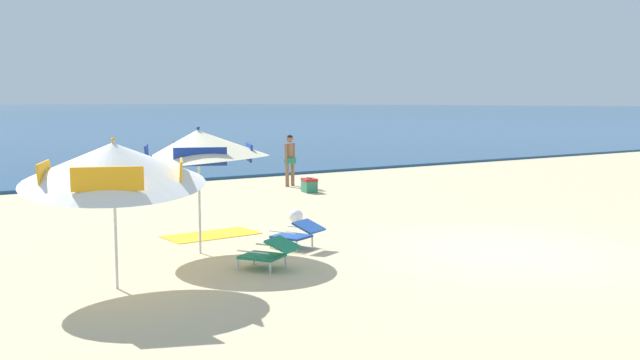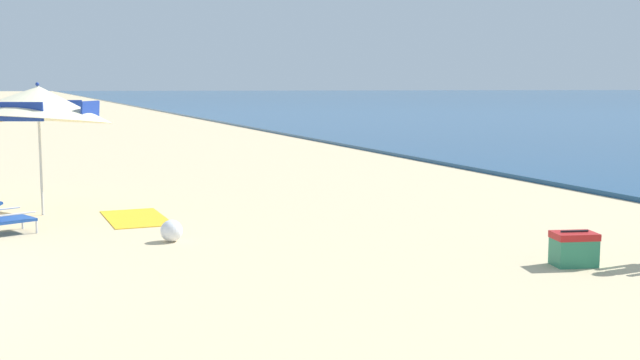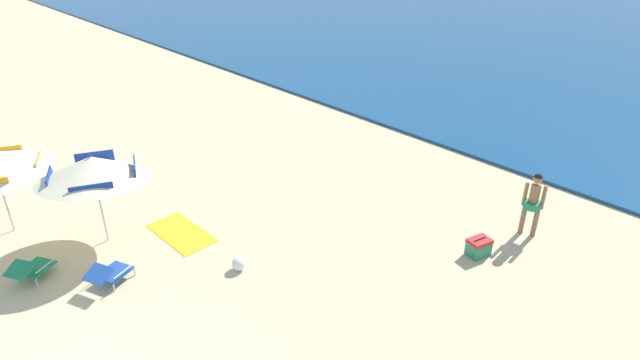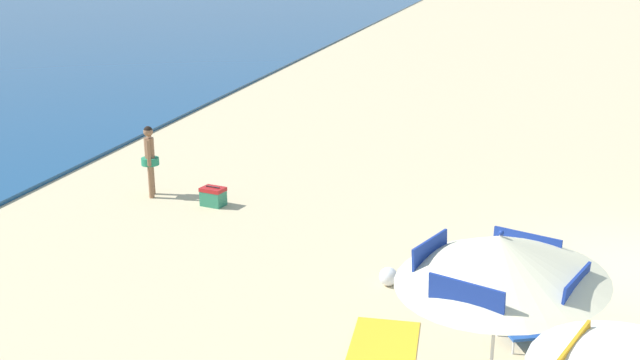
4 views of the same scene
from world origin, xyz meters
name	(u,v)px [view 4 (image 4 of 4)]	position (x,y,z in m)	size (l,w,h in m)	color
beach_umbrella_striped_main	(499,258)	(-4.40, 2.81, 1.84)	(3.32, 3.33, 2.22)	silver
lounge_chair_beside_umbrella	(535,324)	(-2.80, 2.22, 0.28)	(0.83, 1.01, 0.51)	#1E4799
person_standing_near_shore	(150,156)	(1.94, 10.19, 0.92)	(0.45, 0.39, 1.58)	#8C6042
cooler_box	(213,196)	(1.63, 8.62, 0.20)	(0.45, 0.56, 0.43)	#2D7F5B
beach_ball	(388,276)	(-1.45, 4.42, 0.15)	(0.30, 0.30, 0.30)	white
beach_towel	(382,351)	(-3.54, 4.20, 0.01)	(0.90, 1.80, 0.01)	gold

